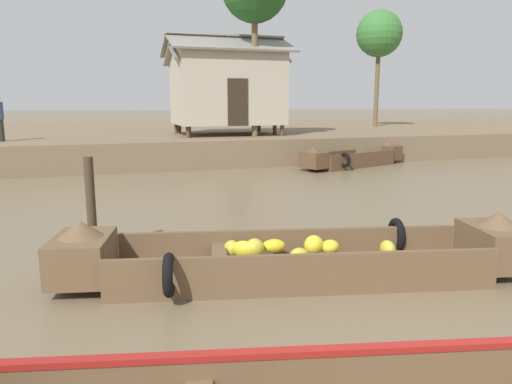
# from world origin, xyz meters

# --- Properties ---
(ground_plane) EXTENTS (300.00, 300.00, 0.00)m
(ground_plane) POSITION_xyz_m (0.00, 10.00, 0.00)
(ground_plane) COLOR #726047
(riverbank_strip) EXTENTS (160.00, 20.00, 1.00)m
(riverbank_strip) POSITION_xyz_m (0.00, 24.66, 0.50)
(riverbank_strip) COLOR #756047
(riverbank_strip) RESTS_ON ground
(banana_boat) EXTENTS (6.32, 2.37, 0.85)m
(banana_boat) POSITION_xyz_m (0.37, 4.06, 0.29)
(banana_boat) COLOR brown
(banana_boat) RESTS_ON ground
(fishing_skiff_distant) EXTENTS (4.78, 2.48, 0.86)m
(fishing_skiff_distant) POSITION_xyz_m (6.80, 14.00, 0.32)
(fishing_skiff_distant) COLOR brown
(fishing_skiff_distant) RESTS_ON ground
(stilt_house_left) EXTENTS (4.94, 3.88, 4.06)m
(stilt_house_left) POSITION_xyz_m (3.05, 18.08, 2.99)
(stilt_house_left) COLOR #4C3826
(stilt_house_left) RESTS_ON riverbank_strip
(stilt_house_mid_left) EXTENTS (4.68, 3.34, 3.71)m
(stilt_house_mid_left) POSITION_xyz_m (3.05, 18.33, 3.02)
(stilt_house_mid_left) COLOR #4C3826
(stilt_house_mid_left) RESTS_ON riverbank_strip
(palm_tree_mid) EXTENTS (2.51, 2.51, 6.31)m
(palm_tree_mid) POSITION_xyz_m (12.81, 22.28, 6.01)
(palm_tree_mid) COLOR brown
(palm_tree_mid) RESTS_ON riverbank_strip
(mooring_post) EXTENTS (0.14, 0.14, 1.52)m
(mooring_post) POSITION_xyz_m (-2.22, 5.97, 0.76)
(mooring_post) COLOR #423323
(mooring_post) RESTS_ON ground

